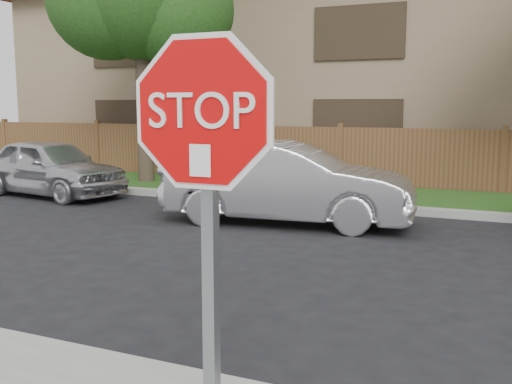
% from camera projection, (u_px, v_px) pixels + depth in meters
% --- Properties ---
extents(far_curb, '(70.00, 0.30, 0.15)m').
position_uv_depth(far_curb, '(494.00, 217.00, 11.38)').
color(far_curb, gray).
rests_on(far_curb, ground).
extents(grass_strip, '(70.00, 3.00, 0.12)m').
position_uv_depth(grass_strip, '(498.00, 204.00, 12.87)').
color(grass_strip, '#1E4714').
rests_on(grass_strip, ground).
extents(fence, '(70.00, 0.12, 1.60)m').
position_uv_depth(fence, '(503.00, 164.00, 14.21)').
color(fence, brown).
rests_on(fence, ground).
extents(stop_sign, '(1.01, 0.13, 2.55)m').
position_uv_depth(stop_sign, '(205.00, 181.00, 2.81)').
color(stop_sign, gray).
rests_on(stop_sign, sidewalk_near).
extents(sedan_far_left, '(4.29, 2.27, 1.39)m').
position_uv_depth(sedan_far_left, '(50.00, 167.00, 14.38)').
color(sedan_far_left, silver).
rests_on(sedan_far_left, ground).
extents(sedan_left, '(4.73, 2.11, 1.51)m').
position_uv_depth(sedan_left, '(288.00, 183.00, 11.00)').
color(sedan_left, '#BBBABF').
rests_on(sedan_left, ground).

